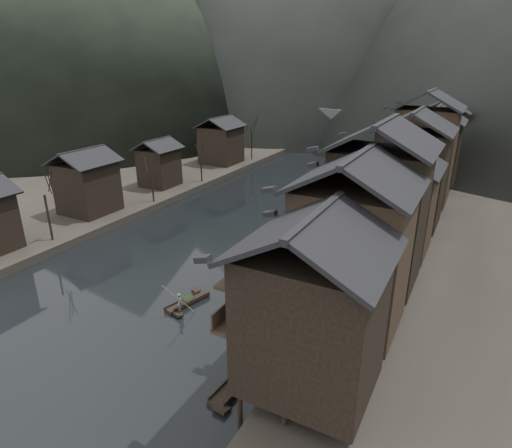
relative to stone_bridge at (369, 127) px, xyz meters
The scene contains 12 objects.
water 72.18m from the stone_bridge, 90.00° to the right, with size 300.00×300.00×0.00m, color black.
left_bank 47.64m from the stone_bridge, 137.56° to the right, with size 40.00×200.00×1.20m, color #2D2823.
stilt_houses 55.64m from the stone_bridge, 71.85° to the right, with size 9.00×67.60×16.59m.
left_houses 55.79m from the stone_bridge, 111.56° to the right, with size 8.10×53.20×8.73m.
bare_trees 57.19m from the stone_bridge, 107.30° to the right, with size 3.90×59.52×7.80m.
moored_sampans 49.60m from the stone_bridge, 75.94° to the right, with size 2.77×67.25×0.47m.
midriver_boats 27.61m from the stone_bridge, 92.29° to the right, with size 4.84×18.53×0.44m.
stone_bridge is the anchor object (origin of this frame).
hero_sampan 73.49m from the stone_bridge, 87.21° to the right, with size 1.98×4.61×0.43m.
cargo_heap 73.25m from the stone_bridge, 87.24° to the right, with size 1.01×1.32×0.60m, color black.
boatman 74.98m from the stone_bridge, 86.95° to the right, with size 0.65×0.43×1.78m, color slate.
bamboo_pole 74.90m from the stone_bridge, 86.80° to the right, with size 0.06×0.06×4.56m, color #8C7A51.
Camera 1 is at (23.93, -26.59, 19.97)m, focal length 30.00 mm.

